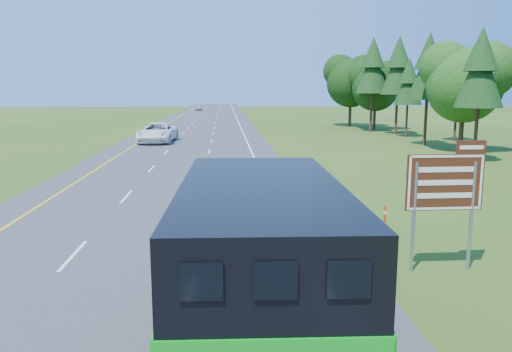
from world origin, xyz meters
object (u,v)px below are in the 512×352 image
object	(u,v)px
white_suv	(157,132)
exit_sign	(446,187)
far_car	(199,108)
horse_truck	(259,269)

from	to	relation	value
white_suv	exit_sign	bearing A→B (deg)	-66.65
far_car	exit_sign	world-z (taller)	exit_sign
white_suv	exit_sign	xyz separation A→B (m)	(13.24, -37.17, 1.52)
exit_sign	horse_truck	bearing A→B (deg)	-140.19
far_car	exit_sign	bearing A→B (deg)	-85.45
horse_truck	exit_sign	xyz separation A→B (m)	(5.86, 5.06, 0.48)
horse_truck	far_car	distance (m)	117.76
white_suv	far_car	size ratio (longest dim) A/B	1.68
horse_truck	exit_sign	bearing A→B (deg)	42.19
horse_truck	far_car	xyz separation A→B (m)	(-6.82, 117.56, -1.31)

